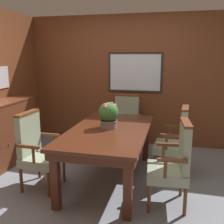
{
  "coord_description": "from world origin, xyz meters",
  "views": [
    {
      "loc": [
        0.96,
        -3.12,
        1.7
      ],
      "look_at": [
        0.12,
        0.31,
        0.94
      ],
      "focal_mm": 42.0,
      "sensor_mm": 36.0,
      "label": 1
    }
  ],
  "objects": [
    {
      "name": "dining_table",
      "position": [
        0.12,
        0.16,
        0.64
      ],
      "size": [
        1.03,
        1.87,
        0.74
      ],
      "color": "#4C2314",
      "rests_on": "ground_plane"
    },
    {
      "name": "chair_left_near",
      "position": [
        -0.75,
        -0.24,
        0.53
      ],
      "size": [
        0.46,
        0.54,
        1.0
      ],
      "rotation": [
        0.0,
        0.0,
        1.53
      ],
      "color": "brown",
      "rests_on": "ground_plane"
    },
    {
      "name": "potted_plant",
      "position": [
        0.1,
        0.21,
        0.92
      ],
      "size": [
        0.27,
        0.27,
        0.36
      ],
      "color": "gray",
      "rests_on": "dining_table"
    },
    {
      "name": "chair_head_far",
      "position": [
        0.1,
        1.47,
        0.53
      ],
      "size": [
        0.55,
        0.47,
        1.0
      ],
      "rotation": [
        0.0,
        0.0,
        -0.05
      ],
      "color": "brown",
      "rests_on": "ground_plane"
    },
    {
      "name": "chair_right_near",
      "position": [
        0.99,
        -0.26,
        0.53
      ],
      "size": [
        0.49,
        0.56,
        1.0
      ],
      "rotation": [
        0.0,
        0.0,
        -1.48
      ],
      "color": "brown",
      "rests_on": "ground_plane"
    },
    {
      "name": "wall_back",
      "position": [
        0.0,
        1.85,
        1.23
      ],
      "size": [
        7.2,
        0.08,
        2.45
      ],
      "color": "brown",
      "rests_on": "ground_plane"
    },
    {
      "name": "chair_right_far",
      "position": [
        1.0,
        0.59,
        0.53
      ],
      "size": [
        0.48,
        0.55,
        1.0
      ],
      "rotation": [
        0.0,
        0.0,
        -1.64
      ],
      "color": "brown",
      "rests_on": "ground_plane"
    },
    {
      "name": "sideboard_cabinet",
      "position": [
        -1.64,
        0.38,
        0.5
      ],
      "size": [
        0.45,
        1.12,
        1.0
      ],
      "color": "brown",
      "rests_on": "ground_plane"
    },
    {
      "name": "ground_plane",
      "position": [
        0.0,
        0.0,
        0.0
      ],
      "size": [
        14.0,
        14.0,
        0.0
      ],
      "primitive_type": "plane",
      "color": "gray"
    }
  ]
}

